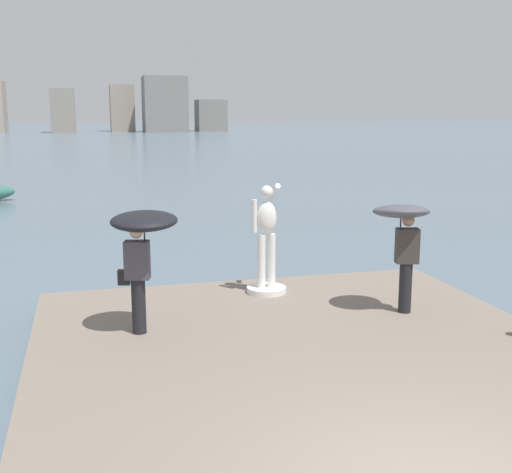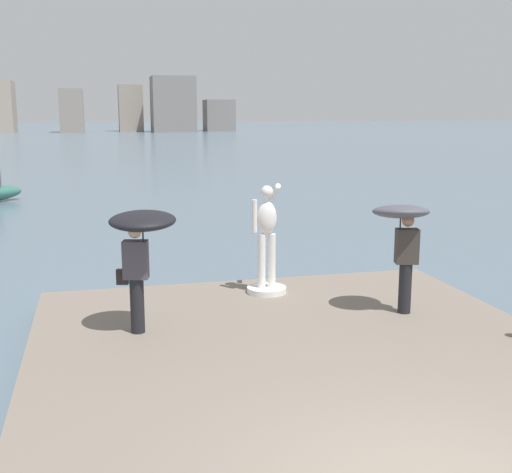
% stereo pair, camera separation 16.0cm
% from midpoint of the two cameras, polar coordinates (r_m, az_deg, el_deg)
% --- Properties ---
extents(ground_plane, '(400.00, 400.00, 0.00)m').
position_cam_midpoint_polar(ground_plane, '(44.94, -10.27, 5.93)').
color(ground_plane, slate).
extents(pier, '(7.94, 10.95, 0.40)m').
position_cam_midpoint_polar(pier, '(8.55, 7.69, -14.31)').
color(pier, slate).
rests_on(pier, ground).
extents(statue_white_figure, '(0.76, 0.94, 2.11)m').
position_cam_midpoint_polar(statue_white_figure, '(12.32, 1.31, -1.05)').
color(statue_white_figure, white).
rests_on(statue_white_figure, pier).
extents(onlooker_left, '(1.25, 1.27, 1.95)m').
position_cam_midpoint_polar(onlooker_left, '(10.11, -9.71, -0.02)').
color(onlooker_left, black).
rests_on(onlooker_left, pier).
extents(onlooker_right, '(1.17, 1.18, 1.94)m').
position_cam_midpoint_polar(onlooker_right, '(11.27, 13.21, 0.71)').
color(onlooker_right, black).
rests_on(onlooker_right, pier).
extents(distant_skyline, '(53.71, 11.23, 10.13)m').
position_cam_midpoint_polar(distant_skyline, '(124.55, -13.78, 10.85)').
color(distant_skyline, gray).
rests_on(distant_skyline, ground).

